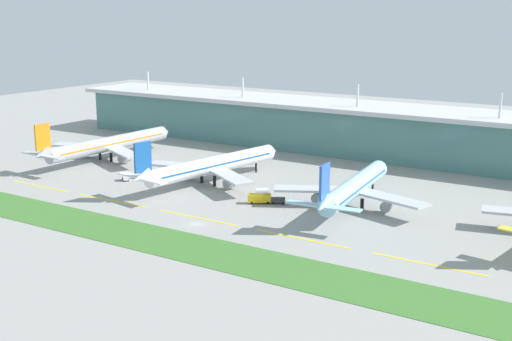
% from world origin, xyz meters
% --- Properties ---
extents(ground_plane, '(600.00, 600.00, 0.00)m').
position_xyz_m(ground_plane, '(0.00, 0.00, 0.00)').
color(ground_plane, gray).
extents(terminal_building, '(288.00, 34.00, 29.57)m').
position_xyz_m(terminal_building, '(-0.00, 113.81, 10.49)').
color(terminal_building, slate).
rests_on(terminal_building, ground).
extents(airliner_nearest, '(48.75, 71.16, 18.90)m').
position_xyz_m(airliner_nearest, '(-80.89, 47.66, 6.46)').
color(airliner_nearest, '#ADB2BC').
rests_on(airliner_nearest, ground).
extents(airliner_near_middle, '(48.07, 67.87, 18.90)m').
position_xyz_m(airliner_near_middle, '(-23.49, 39.12, 6.45)').
color(airliner_near_middle, white).
rests_on(airliner_near_middle, ground).
extents(airliner_far_middle, '(48.50, 61.58, 18.90)m').
position_xyz_m(airliner_far_middle, '(30.41, 38.50, 6.45)').
color(airliner_far_middle, '#9ED1EA').
rests_on(airliner_far_middle, ground).
extents(taxiway_stripe_west, '(28.00, 0.70, 0.04)m').
position_xyz_m(taxiway_stripe_west, '(-71.00, 4.73, 0.02)').
color(taxiway_stripe_west, yellow).
rests_on(taxiway_stripe_west, ground).
extents(taxiway_stripe_mid_west, '(28.00, 0.70, 0.04)m').
position_xyz_m(taxiway_stripe_mid_west, '(-37.00, 4.73, 0.02)').
color(taxiway_stripe_mid_west, yellow).
rests_on(taxiway_stripe_mid_west, ground).
extents(taxiway_stripe_centre, '(28.00, 0.70, 0.04)m').
position_xyz_m(taxiway_stripe_centre, '(-3.00, 4.73, 0.02)').
color(taxiway_stripe_centre, yellow).
rests_on(taxiway_stripe_centre, ground).
extents(taxiway_stripe_mid_east, '(28.00, 0.70, 0.04)m').
position_xyz_m(taxiway_stripe_mid_east, '(31.00, 4.73, 0.02)').
color(taxiway_stripe_mid_east, yellow).
rests_on(taxiway_stripe_mid_east, ground).
extents(taxiway_stripe_east, '(28.00, 0.70, 0.04)m').
position_xyz_m(taxiway_stripe_east, '(65.00, 4.73, 0.02)').
color(taxiway_stripe_east, yellow).
rests_on(taxiway_stripe_east, ground).
extents(grass_verge, '(300.00, 18.00, 0.10)m').
position_xyz_m(grass_verge, '(0.00, -16.31, 0.05)').
color(grass_verge, '#3D702D').
rests_on(grass_verge, ground).
extents(baggage_cart, '(3.92, 3.70, 2.48)m').
position_xyz_m(baggage_cart, '(-51.73, 26.35, 1.26)').
color(baggage_cart, silver).
rests_on(baggage_cart, ground).
extents(fuel_truck, '(7.37, 6.31, 4.95)m').
position_xyz_m(fuel_truck, '(3.94, 27.32, 2.26)').
color(fuel_truck, gold).
rests_on(fuel_truck, ground).
extents(pushback_tug, '(5.01, 4.27, 1.85)m').
position_xyz_m(pushback_tug, '(8.77, 30.15, 1.10)').
color(pushback_tug, '#333842').
rests_on(pushback_tug, ground).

